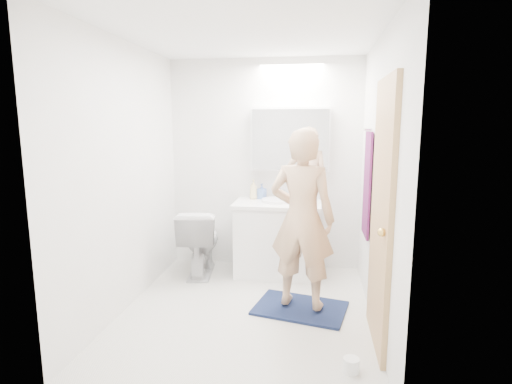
% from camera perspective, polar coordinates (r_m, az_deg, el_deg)
% --- Properties ---
extents(floor, '(2.50, 2.50, 0.00)m').
position_cam_1_polar(floor, '(3.80, -1.36, -16.46)').
color(floor, silver).
rests_on(floor, ground).
extents(ceiling, '(2.50, 2.50, 0.00)m').
position_cam_1_polar(ceiling, '(3.49, -1.53, 21.73)').
color(ceiling, white).
rests_on(ceiling, floor).
extents(wall_back, '(2.50, 0.00, 2.50)m').
position_cam_1_polar(wall_back, '(4.67, 1.22, 3.85)').
color(wall_back, white).
rests_on(wall_back, floor).
extents(wall_front, '(2.50, 0.00, 2.50)m').
position_cam_1_polar(wall_front, '(2.24, -6.99, -2.49)').
color(wall_front, white).
rests_on(wall_front, floor).
extents(wall_left, '(0.00, 2.50, 2.50)m').
position_cam_1_polar(wall_left, '(3.79, -18.07, 2.05)').
color(wall_left, white).
rests_on(wall_left, floor).
extents(wall_right, '(0.00, 2.50, 2.50)m').
position_cam_1_polar(wall_right, '(3.43, 16.98, 1.35)').
color(wall_right, white).
rests_on(wall_right, floor).
extents(vanity_cabinet, '(0.90, 0.55, 0.78)m').
position_cam_1_polar(vanity_cabinet, '(4.53, 3.03, -6.81)').
color(vanity_cabinet, white).
rests_on(vanity_cabinet, floor).
extents(countertop, '(0.95, 0.58, 0.04)m').
position_cam_1_polar(countertop, '(4.43, 3.08, -1.71)').
color(countertop, white).
rests_on(countertop, vanity_cabinet).
extents(sink_basin, '(0.36, 0.36, 0.03)m').
position_cam_1_polar(sink_basin, '(4.45, 3.12, -1.20)').
color(sink_basin, white).
rests_on(sink_basin, countertop).
extents(faucet, '(0.02, 0.02, 0.16)m').
position_cam_1_polar(faucet, '(4.63, 3.35, 0.03)').
color(faucet, silver).
rests_on(faucet, countertop).
extents(medicine_cabinet, '(0.88, 0.14, 0.70)m').
position_cam_1_polar(medicine_cabinet, '(4.55, 4.90, 7.45)').
color(medicine_cabinet, white).
rests_on(medicine_cabinet, wall_back).
extents(mirror_panel, '(0.84, 0.01, 0.66)m').
position_cam_1_polar(mirror_panel, '(4.47, 4.83, 7.42)').
color(mirror_panel, silver).
rests_on(mirror_panel, medicine_cabinet).
extents(toilet, '(0.51, 0.78, 0.75)m').
position_cam_1_polar(toilet, '(4.58, -7.96, -6.90)').
color(toilet, silver).
rests_on(toilet, floor).
extents(bath_rug, '(0.90, 0.71, 0.02)m').
position_cam_1_polar(bath_rug, '(3.83, 6.29, -16.03)').
color(bath_rug, '#152043').
rests_on(bath_rug, floor).
extents(person, '(0.65, 0.50, 1.59)m').
position_cam_1_polar(person, '(3.56, 6.53, -3.85)').
color(person, tan).
rests_on(person, bath_rug).
extents(door, '(0.04, 0.80, 2.00)m').
position_cam_1_polar(door, '(3.12, 17.36, -3.19)').
color(door, tan).
rests_on(door, wall_right).
extents(door_knob, '(0.06, 0.06, 0.06)m').
position_cam_1_polar(door_knob, '(2.84, 17.42, -5.48)').
color(door_knob, gold).
rests_on(door_knob, door).
extents(towel, '(0.02, 0.42, 1.00)m').
position_cam_1_polar(towel, '(3.98, 15.47, 1.05)').
color(towel, '#121239').
rests_on(towel, wall_right).
extents(towel_hook, '(0.07, 0.02, 0.02)m').
position_cam_1_polar(towel_hook, '(3.94, 15.62, 8.56)').
color(towel_hook, silver).
rests_on(towel_hook, wall_right).
extents(soap_bottle_a, '(0.12, 0.12, 0.23)m').
position_cam_1_polar(soap_bottle_a, '(4.59, -0.37, 0.38)').
color(soap_bottle_a, beige).
rests_on(soap_bottle_a, countertop).
extents(soap_bottle_b, '(0.11, 0.11, 0.18)m').
position_cam_1_polar(soap_bottle_b, '(4.61, 0.82, 0.11)').
color(soap_bottle_b, '#5E82CA').
rests_on(soap_bottle_b, countertop).
extents(toothbrush_cup, '(0.13, 0.13, 0.10)m').
position_cam_1_polar(toothbrush_cup, '(4.56, 5.87, -0.53)').
color(toothbrush_cup, '#3C5FB4').
rests_on(toothbrush_cup, countertop).
extents(toilet_paper_roll, '(0.11, 0.11, 0.10)m').
position_cam_1_polar(toilet_paper_roll, '(3.04, 13.33, -22.78)').
color(toilet_paper_roll, white).
rests_on(toilet_paper_roll, floor).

